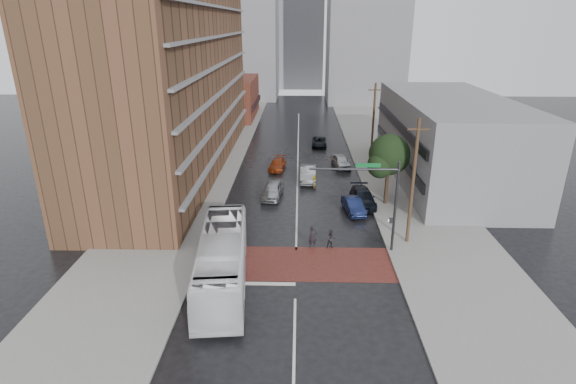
{
  "coord_description": "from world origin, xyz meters",
  "views": [
    {
      "loc": [
        0.18,
        -28.23,
        16.49
      ],
      "look_at": [
        -0.72,
        5.92,
        3.5
      ],
      "focal_mm": 28.0,
      "sensor_mm": 36.0,
      "label": 1
    }
  ],
  "objects_px": {
    "transit_bus": "(222,259)",
    "suv_travel": "(319,142)",
    "car_parked_far": "(341,161)",
    "car_travel_c": "(277,164)",
    "car_parked_mid": "(363,197)",
    "pedestrian_b": "(331,239)",
    "pedestrian_a": "(313,237)",
    "car_travel_a": "(273,190)",
    "car_travel_b": "(308,174)",
    "car_parked_near": "(353,206)"
  },
  "relations": [
    {
      "from": "transit_bus",
      "to": "car_travel_c",
      "type": "height_order",
      "value": "transit_bus"
    },
    {
      "from": "car_travel_b",
      "to": "car_parked_far",
      "type": "relative_size",
      "value": 1.14
    },
    {
      "from": "suv_travel",
      "to": "car_parked_mid",
      "type": "distance_m",
      "value": 21.93
    },
    {
      "from": "pedestrian_a",
      "to": "transit_bus",
      "type": "bearing_deg",
      "value": -148.77
    },
    {
      "from": "car_travel_a",
      "to": "car_travel_b",
      "type": "distance_m",
      "value": 6.22
    },
    {
      "from": "car_parked_far",
      "to": "pedestrian_a",
      "type": "bearing_deg",
      "value": -110.96
    },
    {
      "from": "transit_bus",
      "to": "car_parked_mid",
      "type": "relative_size",
      "value": 2.48
    },
    {
      "from": "pedestrian_b",
      "to": "car_parked_far",
      "type": "xyz_separation_m",
      "value": [
        2.49,
        20.86,
        -0.01
      ]
    },
    {
      "from": "transit_bus",
      "to": "car_travel_c",
      "type": "bearing_deg",
      "value": 78.66
    },
    {
      "from": "car_travel_a",
      "to": "car_parked_mid",
      "type": "bearing_deg",
      "value": -3.76
    },
    {
      "from": "pedestrian_a",
      "to": "car_parked_mid",
      "type": "xyz_separation_m",
      "value": [
        5.02,
        8.91,
        -0.17
      ]
    },
    {
      "from": "car_travel_b",
      "to": "car_parked_far",
      "type": "xyz_separation_m",
      "value": [
        4.06,
        5.18,
        -0.07
      ]
    },
    {
      "from": "car_travel_c",
      "to": "pedestrian_b",
      "type": "bearing_deg",
      "value": -68.58
    },
    {
      "from": "pedestrian_b",
      "to": "car_parked_mid",
      "type": "distance_m",
      "value": 9.61
    },
    {
      "from": "car_travel_a",
      "to": "car_parked_far",
      "type": "height_order",
      "value": "car_travel_a"
    },
    {
      "from": "suv_travel",
      "to": "pedestrian_b",
      "type": "bearing_deg",
      "value": -88.76
    },
    {
      "from": "pedestrian_b",
      "to": "pedestrian_a",
      "type": "bearing_deg",
      "value": 166.88
    },
    {
      "from": "pedestrian_a",
      "to": "car_parked_far",
      "type": "distance_m",
      "value": 21.23
    },
    {
      "from": "transit_bus",
      "to": "suv_travel",
      "type": "bearing_deg",
      "value": 71.86
    },
    {
      "from": "pedestrian_a",
      "to": "car_parked_far",
      "type": "bearing_deg",
      "value": 70.98
    },
    {
      "from": "car_travel_b",
      "to": "car_travel_c",
      "type": "distance_m",
      "value": 5.46
    },
    {
      "from": "car_travel_c",
      "to": "car_parked_mid",
      "type": "bearing_deg",
      "value": -44.45
    },
    {
      "from": "pedestrian_a",
      "to": "car_parked_near",
      "type": "bearing_deg",
      "value": 52.39
    },
    {
      "from": "transit_bus",
      "to": "car_travel_c",
      "type": "xyz_separation_m",
      "value": [
        2.45,
        24.91,
        -1.14
      ]
    },
    {
      "from": "suv_travel",
      "to": "car_parked_far",
      "type": "relative_size",
      "value": 1.02
    },
    {
      "from": "pedestrian_a",
      "to": "car_travel_c",
      "type": "xyz_separation_m",
      "value": [
        -3.7,
        19.82,
        -0.3
      ]
    },
    {
      "from": "transit_bus",
      "to": "car_travel_a",
      "type": "bearing_deg",
      "value": 75.55
    },
    {
      "from": "car_travel_a",
      "to": "car_parked_near",
      "type": "xyz_separation_m",
      "value": [
        7.66,
        -3.61,
        -0.09
      ]
    },
    {
      "from": "pedestrian_a",
      "to": "suv_travel",
      "type": "xyz_separation_m",
      "value": [
        1.7,
        30.59,
        -0.3
      ]
    },
    {
      "from": "car_travel_a",
      "to": "car_parked_far",
      "type": "xyz_separation_m",
      "value": [
        7.66,
        10.25,
        -0.03
      ]
    },
    {
      "from": "pedestrian_b",
      "to": "car_parked_mid",
      "type": "relative_size",
      "value": 0.29
    },
    {
      "from": "car_parked_near",
      "to": "car_travel_a",
      "type": "bearing_deg",
      "value": 145.91
    },
    {
      "from": "pedestrian_b",
      "to": "car_parked_far",
      "type": "relative_size",
      "value": 0.35
    },
    {
      "from": "car_travel_b",
      "to": "car_parked_mid",
      "type": "distance_m",
      "value": 8.52
    },
    {
      "from": "transit_bus",
      "to": "car_travel_a",
      "type": "height_order",
      "value": "transit_bus"
    },
    {
      "from": "pedestrian_a",
      "to": "car_parked_near",
      "type": "xyz_separation_m",
      "value": [
        3.92,
        7.0,
        -0.23
      ]
    },
    {
      "from": "pedestrian_a",
      "to": "suv_travel",
      "type": "height_order",
      "value": "pedestrian_a"
    },
    {
      "from": "transit_bus",
      "to": "car_parked_far",
      "type": "xyz_separation_m",
      "value": [
        10.07,
        25.95,
        -1.02
      ]
    },
    {
      "from": "suv_travel",
      "to": "transit_bus",
      "type": "bearing_deg",
      "value": -100.65
    },
    {
      "from": "transit_bus",
      "to": "suv_travel",
      "type": "xyz_separation_m",
      "value": [
        7.85,
        35.68,
        -1.14
      ]
    },
    {
      "from": "car_travel_a",
      "to": "car_travel_b",
      "type": "relative_size",
      "value": 0.92
    },
    {
      "from": "pedestrian_a",
      "to": "car_travel_c",
      "type": "distance_m",
      "value": 20.16
    },
    {
      "from": "pedestrian_b",
      "to": "car_parked_mid",
      "type": "xyz_separation_m",
      "value": [
        3.59,
        8.91,
        -0.01
      ]
    },
    {
      "from": "car_travel_a",
      "to": "car_parked_far",
      "type": "bearing_deg",
      "value": 60.48
    },
    {
      "from": "transit_bus",
      "to": "car_travel_c",
      "type": "relative_size",
      "value": 3.03
    },
    {
      "from": "transit_bus",
      "to": "pedestrian_b",
      "type": "relative_size",
      "value": 8.47
    },
    {
      "from": "transit_bus",
      "to": "car_travel_a",
      "type": "distance_m",
      "value": 15.92
    },
    {
      "from": "car_parked_near",
      "to": "car_parked_mid",
      "type": "bearing_deg",
      "value": 51.21
    },
    {
      "from": "suv_travel",
      "to": "pedestrian_a",
      "type": "bearing_deg",
      "value": -91.42
    },
    {
      "from": "car_travel_c",
      "to": "car_travel_a",
      "type": "bearing_deg",
      "value": -83.34
    }
  ]
}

